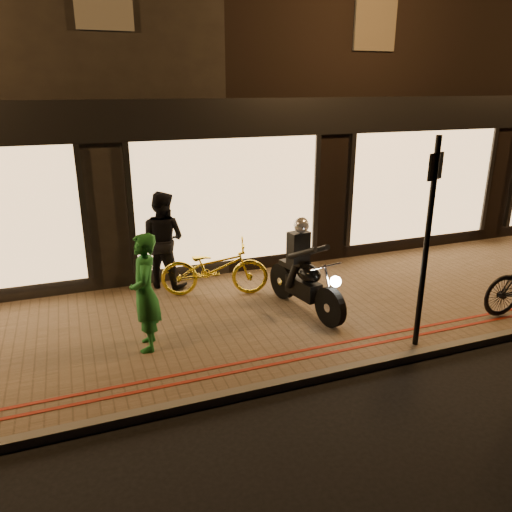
{
  "coord_description": "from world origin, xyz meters",
  "views": [
    {
      "loc": [
        -2.81,
        -5.02,
        3.72
      ],
      "look_at": [
        -0.12,
        2.13,
        1.1
      ],
      "focal_mm": 35.0,
      "sensor_mm": 36.0,
      "label": 1
    }
  ],
  "objects_px": {
    "motorcycle": "(304,276)",
    "sign_post": "(428,234)",
    "bicycle_gold": "(214,268)",
    "person_green": "(145,293)"
  },
  "relations": [
    {
      "from": "motorcycle",
      "to": "sign_post",
      "type": "distance_m",
      "value": 2.21
    },
    {
      "from": "motorcycle",
      "to": "bicycle_gold",
      "type": "bearing_deg",
      "value": 124.66
    },
    {
      "from": "motorcycle",
      "to": "sign_post",
      "type": "relative_size",
      "value": 0.64
    },
    {
      "from": "bicycle_gold",
      "to": "person_green",
      "type": "relative_size",
      "value": 1.12
    },
    {
      "from": "bicycle_gold",
      "to": "person_green",
      "type": "bearing_deg",
      "value": 153.01
    },
    {
      "from": "motorcycle",
      "to": "bicycle_gold",
      "type": "relative_size",
      "value": 1.01
    },
    {
      "from": "motorcycle",
      "to": "bicycle_gold",
      "type": "height_order",
      "value": "motorcycle"
    },
    {
      "from": "motorcycle",
      "to": "sign_post",
      "type": "height_order",
      "value": "sign_post"
    },
    {
      "from": "person_green",
      "to": "bicycle_gold",
      "type": "bearing_deg",
      "value": 145.53
    },
    {
      "from": "sign_post",
      "to": "motorcycle",
      "type": "bearing_deg",
      "value": 122.1
    }
  ]
}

